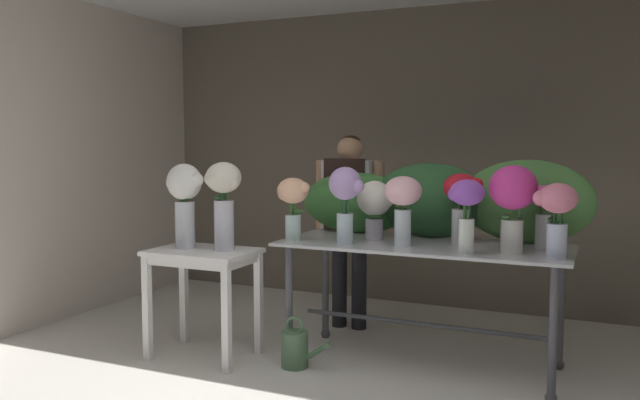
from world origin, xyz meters
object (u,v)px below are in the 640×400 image
vase_blush_hydrangea (403,201)px  vase_white_roses_tall (185,198)px  vase_lilac_lilies (346,195)px  vase_magenta_carnations (513,197)px  side_table_white (203,266)px  vase_rosy_peonies (557,212)px  vase_ivory_dahlias (376,204)px  vase_crimson_tulips (461,199)px  vase_peach_freesia (293,200)px  vase_fuchsia_anemones (543,210)px  display_table_glass (423,264)px  vase_violet_roses (467,204)px  watering_can (295,348)px  vase_cream_lisianthus_tall (223,197)px  florist (349,211)px

vase_blush_hydrangea → vase_white_roses_tall: vase_white_roses_tall is taller
vase_lilac_lilies → vase_magenta_carnations: bearing=4.0°
side_table_white → vase_rosy_peonies: vase_rosy_peonies is taller
vase_lilac_lilies → vase_ivory_dahlias: (0.12, 0.26, -0.08)m
vase_blush_hydrangea → vase_rosy_peonies: bearing=-4.8°
vase_white_roses_tall → vase_magenta_carnations: bearing=7.9°
vase_crimson_tulips → vase_peach_freesia: bearing=-163.8°
vase_fuchsia_anemones → vase_white_roses_tall: bearing=-167.1°
side_table_white → vase_white_roses_tall: 0.49m
vase_peach_freesia → vase_fuchsia_anemones: vase_peach_freesia is taller
display_table_glass → vase_violet_roses: bearing=-40.1°
vase_peach_freesia → vase_white_roses_tall: size_ratio=0.72×
display_table_glass → side_table_white: 1.50m
vase_rosy_peonies → vase_ivory_dahlias: vase_rosy_peonies is taller
side_table_white → vase_rosy_peonies: 2.32m
vase_crimson_tulips → vase_ivory_dahlias: vase_crimson_tulips is taller
display_table_glass → watering_can: size_ratio=5.34×
vase_lilac_lilies → vase_rosy_peonies: vase_lilac_lilies is taller
side_table_white → vase_blush_hydrangea: bearing=12.1°
vase_magenta_carnations → vase_ivory_dahlias: vase_magenta_carnations is taller
vase_blush_hydrangea → watering_can: vase_blush_hydrangea is taller
vase_ivory_dahlias → vase_rosy_peonies: bearing=-13.4°
watering_can → vase_crimson_tulips: bearing=24.9°
vase_blush_hydrangea → vase_lilac_lilies: vase_lilac_lilies is taller
vase_violet_roses → vase_rosy_peonies: bearing=5.0°
vase_peach_freesia → vase_cream_lisianthus_tall: vase_cream_lisianthus_tall is taller
display_table_glass → vase_rosy_peonies: bearing=-15.9°
display_table_glass → vase_rosy_peonies: (0.83, -0.24, 0.41)m
florist → vase_blush_hydrangea: (0.68, -0.78, 0.17)m
vase_lilac_lilies → vase_crimson_tulips: vase_lilac_lilies is taller
vase_lilac_lilies → vase_cream_lisianthus_tall: size_ratio=0.84×
display_table_glass → vase_rosy_peonies: vase_rosy_peonies is taller
vase_fuchsia_anemones → watering_can: (-1.49, -0.46, -0.94)m
florist → vase_cream_lisianthus_tall: (-0.52, -1.02, 0.17)m
vase_rosy_peonies → vase_peach_freesia: vase_rosy_peonies is taller
vase_lilac_lilies → vase_cream_lisianthus_tall: 0.84m
display_table_glass → florist: bearing=141.1°
side_table_white → vase_fuchsia_anemones: bearing=13.7°
vase_ivory_dahlias → vase_cream_lisianthus_tall: size_ratio=0.67×
vase_ivory_dahlias → vase_blush_hydrangea: bearing=-38.7°
watering_can → vase_blush_hydrangea: bearing=18.4°
vase_crimson_tulips → vase_violet_roses: (0.11, -0.36, 0.00)m
vase_blush_hydrangea → vase_crimson_tulips: 0.40m
display_table_glass → vase_blush_hydrangea: size_ratio=4.18×
vase_rosy_peonies → vase_magenta_carnations: 0.28m
side_table_white → vase_fuchsia_anemones: 2.27m
vase_blush_hydrangea → vase_fuchsia_anemones: bearing=16.3°
watering_can → vase_lilac_lilies: bearing=28.9°
vase_magenta_carnations → vase_cream_lisianthus_tall: bearing=-172.3°
vase_rosy_peonies → vase_magenta_carnations: (-0.25, 0.09, 0.07)m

